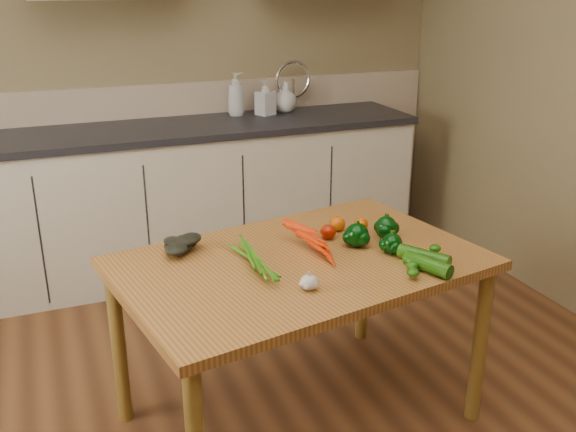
% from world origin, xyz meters
% --- Properties ---
extents(room, '(4.04, 5.04, 2.64)m').
position_xyz_m(room, '(0.00, 0.17, 1.25)').
color(room, brown).
rests_on(room, ground).
extents(counter_run, '(2.84, 0.64, 1.14)m').
position_xyz_m(counter_run, '(0.21, 2.19, 0.46)').
color(counter_run, beige).
rests_on(counter_run, ground).
extents(table, '(1.47, 1.08, 0.72)m').
position_xyz_m(table, '(0.27, 0.55, 0.64)').
color(table, '#B07033').
rests_on(table, ground).
extents(soap_bottle_a, '(0.11, 0.11, 0.26)m').
position_xyz_m(soap_bottle_a, '(0.59, 2.35, 1.03)').
color(soap_bottle_a, silver).
rests_on(soap_bottle_a, counter_run).
extents(soap_bottle_b, '(0.13, 0.13, 0.22)m').
position_xyz_m(soap_bottle_b, '(0.77, 2.29, 1.01)').
color(soap_bottle_b, silver).
rests_on(soap_bottle_b, counter_run).
extents(soap_bottle_c, '(0.20, 0.20, 0.19)m').
position_xyz_m(soap_bottle_c, '(0.92, 2.34, 0.99)').
color(soap_bottle_c, silver).
rests_on(soap_bottle_c, counter_run).
extents(carrot_bunch, '(0.28, 0.23, 0.07)m').
position_xyz_m(carrot_bunch, '(0.26, 0.59, 0.75)').
color(carrot_bunch, '#ED3405').
rests_on(carrot_bunch, table).
extents(leafy_greens, '(0.19, 0.17, 0.10)m').
position_xyz_m(leafy_greens, '(-0.11, 0.75, 0.76)').
color(leafy_greens, black).
rests_on(leafy_greens, table).
extents(garlic_bulb, '(0.06, 0.06, 0.05)m').
position_xyz_m(garlic_bulb, '(0.20, 0.31, 0.74)').
color(garlic_bulb, beige).
rests_on(garlic_bulb, table).
extents(pepper_a, '(0.09, 0.09, 0.09)m').
position_xyz_m(pepper_a, '(0.53, 0.58, 0.76)').
color(pepper_a, black).
rests_on(pepper_a, table).
extents(pepper_b, '(0.09, 0.09, 0.09)m').
position_xyz_m(pepper_b, '(0.68, 0.61, 0.76)').
color(pepper_b, black).
rests_on(pepper_b, table).
extents(pepper_c, '(0.08, 0.08, 0.08)m').
position_xyz_m(pepper_c, '(0.62, 0.47, 0.76)').
color(pepper_c, black).
rests_on(pepper_c, table).
extents(tomato_a, '(0.07, 0.07, 0.06)m').
position_xyz_m(tomato_a, '(0.46, 0.69, 0.75)').
color(tomato_a, '#971602').
rests_on(tomato_a, table).
extents(tomato_b, '(0.07, 0.07, 0.06)m').
position_xyz_m(tomato_b, '(0.53, 0.76, 0.75)').
color(tomato_b, '#C14C04').
rests_on(tomato_b, table).
extents(tomato_c, '(0.06, 0.06, 0.06)m').
position_xyz_m(tomato_c, '(0.62, 0.72, 0.74)').
color(tomato_c, '#C14C04').
rests_on(tomato_c, table).
extents(zucchini_a, '(0.15, 0.20, 0.06)m').
position_xyz_m(zucchini_a, '(0.68, 0.34, 0.74)').
color(zucchini_a, '#164707').
rests_on(zucchini_a, table).
extents(zucchini_b, '(0.12, 0.19, 0.05)m').
position_xyz_m(zucchini_b, '(0.65, 0.28, 0.74)').
color(zucchini_b, '#164707').
rests_on(zucchini_b, table).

